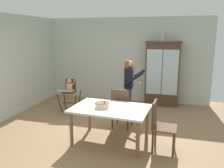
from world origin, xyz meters
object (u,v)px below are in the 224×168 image
object	(u,v)px
adult_person	(129,82)
ceramic_vase	(163,37)
china_cabinet	(162,74)
birthday_cake	(102,105)
dining_chair_far_side	(121,106)
high_chair_with_toddler	(69,89)
dining_table	(110,112)
dining_chair_right_end	(159,122)

from	to	relation	value
adult_person	ceramic_vase	bearing A→B (deg)	-28.62
china_cabinet	birthday_cake	size ratio (longest dim) A/B	7.04
ceramic_vase	dining_chair_far_side	size ratio (longest dim) A/B	0.28
high_chair_with_toddler	dining_chair_far_side	xyz separation A→B (m)	(1.70, -0.82, -0.10)
dining_table	birthday_cake	distance (m)	0.22
china_cabinet	birthday_cake	distance (m)	3.10
adult_person	high_chair_with_toddler	bearing A→B (deg)	86.33
dining_chair_right_end	ceramic_vase	bearing A→B (deg)	6.44
adult_person	dining_chair_right_end	world-z (taller)	adult_person
dining_chair_right_end	birthday_cake	bearing A→B (deg)	91.38
adult_person	birthday_cake	bearing A→B (deg)	168.68
adult_person	dining_chair_right_end	bearing A→B (deg)	-152.31
birthday_cake	adult_person	bearing A→B (deg)	80.44
high_chair_with_toddler	dining_chair_far_side	bearing A→B (deg)	-34.61
ceramic_vase	dining_chair_far_side	distance (m)	2.75
high_chair_with_toddler	dining_chair_right_end	bearing A→B (deg)	-40.55
ceramic_vase	adult_person	size ratio (longest dim) A/B	0.18
dining_table	dining_chair_far_side	bearing A→B (deg)	85.64
high_chair_with_toddler	dining_chair_right_end	world-z (taller)	dining_chair_right_end
ceramic_vase	adult_person	world-z (taller)	ceramic_vase
china_cabinet	birthday_cake	xyz separation A→B (m)	(-1.01, -2.92, -0.20)
dining_table	dining_chair_far_side	distance (m)	0.73
china_cabinet	ceramic_vase	size ratio (longest dim) A/B	7.30
china_cabinet	adult_person	world-z (taller)	china_cabinet
high_chair_with_toddler	birthday_cake	world-z (taller)	high_chair_with_toddler
dining_chair_far_side	dining_chair_right_end	world-z (taller)	same
birthday_cake	dining_table	bearing A→B (deg)	14.54
china_cabinet	high_chair_with_toddler	bearing A→B (deg)	-151.72
china_cabinet	dining_table	xyz separation A→B (m)	(-0.85, -2.88, -0.34)
china_cabinet	dining_table	size ratio (longest dim) A/B	1.24
dining_chair_far_side	ceramic_vase	bearing A→B (deg)	-104.46
adult_person	dining_table	distance (m)	1.52
dining_table	birthday_cake	xyz separation A→B (m)	(-0.16, -0.04, 0.14)
china_cabinet	high_chair_with_toddler	xyz separation A→B (m)	(-2.49, -1.34, -0.34)
ceramic_vase	dining_chair_right_end	world-z (taller)	ceramic_vase
china_cabinet	dining_chair_right_end	distance (m)	2.99
birthday_cake	dining_chair_far_side	size ratio (longest dim) A/B	0.29
dining_chair_right_end	dining_table	bearing A→B (deg)	88.62
dining_table	dining_chair_far_side	xyz separation A→B (m)	(0.05, 0.72, -0.10)
china_cabinet	dining_table	world-z (taller)	china_cabinet
high_chair_with_toddler	dining_table	world-z (taller)	high_chair_with_toddler
adult_person	dining_chair_far_side	distance (m)	0.87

